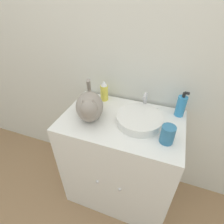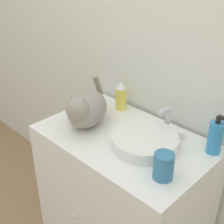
% 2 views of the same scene
% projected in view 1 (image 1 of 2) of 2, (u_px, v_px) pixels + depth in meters
% --- Properties ---
extents(ground_plane, '(8.00, 8.00, 0.00)m').
position_uv_depth(ground_plane, '(109.00, 216.00, 1.44)').
color(ground_plane, '#997551').
extents(wall_back, '(6.00, 0.05, 2.50)m').
position_uv_depth(wall_back, '(138.00, 41.00, 1.12)').
color(wall_back, silver).
rests_on(wall_back, ground_plane).
extents(vanity_cabinet, '(0.80, 0.52, 0.83)m').
position_uv_depth(vanity_cabinet, '(120.00, 160.00, 1.39)').
color(vanity_cabinet, white).
rests_on(vanity_cabinet, ground_plane).
extents(sink_basin, '(0.29, 0.29, 0.05)m').
position_uv_depth(sink_basin, '(139.00, 119.00, 1.10)').
color(sink_basin, white).
rests_on(sink_basin, vanity_cabinet).
extents(faucet, '(0.19, 0.09, 0.14)m').
position_uv_depth(faucet, '(145.00, 103.00, 1.20)').
color(faucet, silver).
rests_on(faucet, vanity_cabinet).
extents(cat, '(0.27, 0.35, 0.22)m').
position_uv_depth(cat, '(89.00, 106.00, 1.11)').
color(cat, gray).
rests_on(cat, vanity_cabinet).
extents(soap_bottle, '(0.06, 0.06, 0.18)m').
position_uv_depth(soap_bottle, '(181.00, 106.00, 1.14)').
color(soap_bottle, '#338CCC').
rests_on(soap_bottle, vanity_cabinet).
extents(spray_bottle, '(0.06, 0.06, 0.16)m').
position_uv_depth(spray_bottle, '(104.00, 91.00, 1.30)').
color(spray_bottle, '#EADB4C').
rests_on(spray_bottle, vanity_cabinet).
extents(cup, '(0.08, 0.08, 0.11)m').
position_uv_depth(cup, '(168.00, 134.00, 0.95)').
color(cup, teal).
rests_on(cup, vanity_cabinet).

